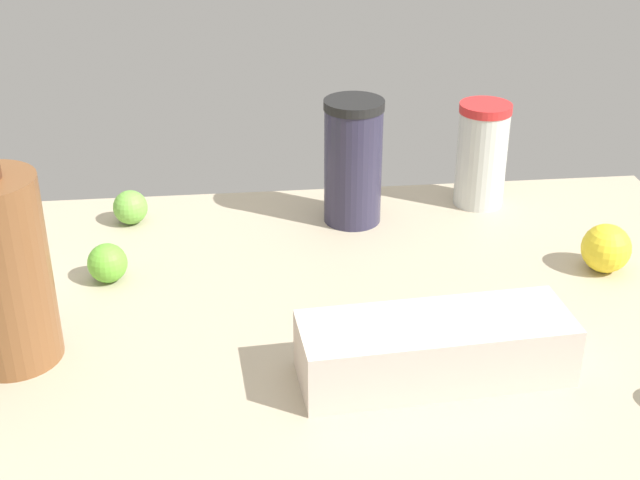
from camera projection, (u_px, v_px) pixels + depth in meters
countertop at (320, 316)px, 119.12cm from camera, size 120.00×76.00×3.00cm
egg_carton at (435, 348)px, 103.10cm from camera, size 32.27×12.89×7.54cm
tumbler_cup at (482, 154)px, 143.53cm from camera, size 8.34×8.34×17.11cm
shaker_bottle at (353, 162)px, 137.26cm from camera, size 9.24×9.24×19.83cm
chocolate_milk_jug at (1, 271)px, 102.88cm from camera, size 11.30×11.30×25.28cm
lime_beside_bowl at (107, 263)px, 123.37cm from camera, size 5.53×5.53×5.53cm
lemon_far_back at (606, 248)px, 125.71cm from camera, size 6.99×6.99×6.99cm
lime_by_jug at (130, 207)px, 139.58cm from camera, size 5.39×5.39×5.39cm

